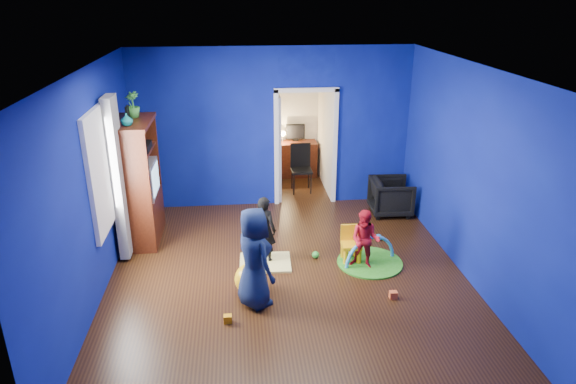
{
  "coord_description": "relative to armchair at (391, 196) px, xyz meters",
  "views": [
    {
      "loc": [
        -0.64,
        -6.23,
        3.8
      ],
      "look_at": [
        0.03,
        0.4,
        1.15
      ],
      "focal_mm": 32.0,
      "sensor_mm": 36.0,
      "label": 1
    }
  ],
  "objects": [
    {
      "name": "alcove",
      "position": [
        -1.47,
        1.57,
        0.92
      ],
      "size": [
        1.0,
        1.75,
        2.5
      ],
      "primitive_type": null,
      "color": "silver",
      "rests_on": "floor"
    },
    {
      "name": "ceiling",
      "position": [
        -2.07,
        -2.06,
        2.57
      ],
      "size": [
        5.0,
        5.5,
        0.01
      ],
      "primitive_type": "cube",
      "color": "white",
      "rests_on": "wall_back"
    },
    {
      "name": "child_black",
      "position": [
        -2.37,
        -1.5,
        0.19
      ],
      "size": [
        0.45,
        0.41,
        1.03
      ],
      "primitive_type": "imported",
      "rotation": [
        0.0,
        0.0,
        2.59
      ],
      "color": "black",
      "rests_on": "floor"
    },
    {
      "name": "kid_chair",
      "position": [
        -1.09,
        -1.67,
        -0.08
      ],
      "size": [
        0.29,
        0.29,
        0.5
      ],
      "primitive_type": "cube",
      "rotation": [
        0.0,
        0.0,
        -0.04
      ],
      "color": "yellow",
      "rests_on": "floor"
    },
    {
      "name": "toy_arch",
      "position": [
        -0.82,
        -1.75,
        -0.31
      ],
      "size": [
        0.83,
        0.34,
        0.86
      ],
      "primitive_type": "torus",
      "rotation": [
        1.57,
        0.0,
        0.35
      ],
      "color": "#3F8CD8",
      "rests_on": "floor"
    },
    {
      "name": "toddler_red",
      "position": [
        -0.94,
        -1.87,
        0.12
      ],
      "size": [
        0.54,
        0.49,
        0.9
      ],
      "primitive_type": "imported",
      "rotation": [
        0.0,
        0.0,
        -0.43
      ],
      "color": "red",
      "rests_on": "floor"
    },
    {
      "name": "floor",
      "position": [
        -2.07,
        -2.06,
        -0.33
      ],
      "size": [
        5.0,
        5.5,
        0.01
      ],
      "primitive_type": "cube",
      "color": "black",
      "rests_on": "ground"
    },
    {
      "name": "doorway",
      "position": [
        -1.47,
        0.69,
        0.72
      ],
      "size": [
        1.16,
        0.1,
        2.1
      ],
      "primitive_type": "cube",
      "color": "white",
      "rests_on": "floor"
    },
    {
      "name": "curtain",
      "position": [
        -4.44,
        -1.16,
        0.92
      ],
      "size": [
        0.14,
        0.42,
        2.4
      ],
      "primitive_type": "cube",
      "color": "slate",
      "rests_on": "floor"
    },
    {
      "name": "toy_4",
      "position": [
        -1.02,
        -1.51,
        -0.28
      ],
      "size": [
        0.1,
        0.08,
        0.1
      ],
      "primitive_type": "cube",
      "color": "#C94BBF",
      "rests_on": "floor"
    },
    {
      "name": "desk_lamp",
      "position": [
        -1.75,
        2.26,
        0.6
      ],
      "size": [
        0.14,
        0.14,
        0.14
      ],
      "primitive_type": "sphere",
      "color": "#FFD88C",
      "rests_on": "study_desk"
    },
    {
      "name": "child_navy",
      "position": [
        -2.56,
        -2.62,
        0.34
      ],
      "size": [
        0.69,
        0.77,
        1.33
      ],
      "primitive_type": "imported",
      "rotation": [
        0.0,
        0.0,
        2.08
      ],
      "color": "#10123B",
      "rests_on": "floor"
    },
    {
      "name": "tv_armoire",
      "position": [
        -4.28,
        -0.57,
        0.65
      ],
      "size": [
        0.58,
        1.14,
        1.96
      ],
      "primitive_type": "cube",
      "color": "#3E0F0A",
      "rests_on": "floor"
    },
    {
      "name": "folding_chair",
      "position": [
        -1.47,
        1.24,
        0.13
      ],
      "size": [
        0.4,
        0.4,
        0.92
      ],
      "primitive_type": "cube",
      "color": "black",
      "rests_on": "floor"
    },
    {
      "name": "toy_3",
      "position": [
        -1.6,
        -1.51,
        -0.27
      ],
      "size": [
        0.11,
        0.11,
        0.11
      ],
      "primitive_type": "sphere",
      "color": "green",
      "rests_on": "floor"
    },
    {
      "name": "vase",
      "position": [
        -4.28,
        -0.87,
        1.72
      ],
      "size": [
        0.18,
        0.18,
        0.18
      ],
      "primitive_type": "imported",
      "rotation": [
        0.0,
        0.0,
        0.05
      ],
      "color": "#0D566D",
      "rests_on": "tv_armoire"
    },
    {
      "name": "toy_2",
      "position": [
        -2.91,
        -3.0,
        -0.28
      ],
      "size": [
        0.1,
        0.08,
        0.1
      ],
      "primitive_type": "cube",
      "color": "orange",
      "rests_on": "floor"
    },
    {
      "name": "wall_right",
      "position": [
        0.43,
        -2.06,
        1.12
      ],
      "size": [
        0.02,
        5.5,
        2.9
      ],
      "primitive_type": "cube",
      "color": "navy",
      "rests_on": "floor"
    },
    {
      "name": "potted_plant",
      "position": [
        -4.28,
        -0.35,
        1.83
      ],
      "size": [
        0.29,
        0.29,
        0.39
      ],
      "primitive_type": "imported",
      "rotation": [
        0.0,
        0.0,
        -0.42
      ],
      "color": "green",
      "rests_on": "tv_armoire"
    },
    {
      "name": "hopper_ball",
      "position": [
        -2.61,
        -2.37,
        -0.11
      ],
      "size": [
        0.42,
        0.42,
        0.42
      ],
      "primitive_type": "sphere",
      "color": "yellow",
      "rests_on": "floor"
    },
    {
      "name": "armchair",
      "position": [
        0.0,
        0.0,
        0.0
      ],
      "size": [
        0.75,
        0.73,
        0.65
      ],
      "primitive_type": "imported",
      "rotation": [
        0.0,
        0.0,
        1.52
      ],
      "color": "black",
      "rests_on": "floor"
    },
    {
      "name": "toy_1",
      "position": [
        -0.49,
        -1.03,
        -0.27
      ],
      "size": [
        0.11,
        0.11,
        0.11
      ],
      "primitive_type": "sphere",
      "color": "blue",
      "rests_on": "floor"
    },
    {
      "name": "toy_0",
      "position": [
        -0.74,
        -2.7,
        -0.28
      ],
      "size": [
        0.1,
        0.08,
        0.1
      ],
      "primitive_type": "cube",
      "color": "orange",
      "rests_on": "floor"
    },
    {
      "name": "desk_monitor",
      "position": [
        -1.47,
        2.32,
        0.62
      ],
      "size": [
        0.4,
        0.05,
        0.32
      ],
      "primitive_type": "cube",
      "color": "black",
      "rests_on": "study_desk"
    },
    {
      "name": "yellow_blanket",
      "position": [
        -2.37,
        -1.6,
        -0.31
      ],
      "size": [
        0.78,
        0.63,
        0.03
      ],
      "primitive_type": "cube",
      "rotation": [
        0.0,
        0.0,
        -0.05
      ],
      "color": "#F2E07A",
      "rests_on": "floor"
    },
    {
      "name": "crt_tv",
      "position": [
        -4.24,
        -0.57,
        0.69
      ],
      "size": [
        0.46,
        0.7,
        0.54
      ],
      "primitive_type": "cube",
      "color": "silver",
      "rests_on": "tv_armoire"
    },
    {
      "name": "wall_front",
      "position": [
        -2.07,
        -4.81,
        1.12
      ],
      "size": [
        5.0,
        0.02,
        2.9
      ],
      "primitive_type": "cube",
      "color": "navy",
      "rests_on": "floor"
    },
    {
      "name": "wall_left",
      "position": [
        -4.57,
        -2.06,
        1.12
      ],
      "size": [
        0.02,
        5.5,
        2.9
      ],
      "primitive_type": "cube",
      "color": "navy",
      "rests_on": "floor"
    },
    {
      "name": "play_mat",
      "position": [
        -0.82,
        -1.75,
        -0.31
      ],
      "size": [
        0.97,
        0.97,
        0.03
      ],
      "primitive_type": "cylinder",
      "color": "green",
      "rests_on": "floor"
    },
    {
      "name": "wall_back",
      "position": [
        -2.07,
        0.69,
        1.12
      ],
      "size": [
        5.0,
        0.02,
        2.9
      ],
      "primitive_type": "cube",
      "color": "navy",
      "rests_on": "floor"
    },
    {
      "name": "book_shelf",
      "position": [
        -1.47,
        2.31,
        1.69
      ],
      "size": [
        0.88,
        0.24,
        0.04
      ],
      "primitive_type": "cube",
      "color": "white",
      "rests_on": "study_desk"
    },
    {
      "name": "window_left",
      "position": [
        -4.55,
        -1.71,
        1.22
      ],
      "size": [
        0.03,
        0.95,
        1.55
      ],
      "primitive_type": "cube",
      "color": "white",
      "rests_on": "wall_left"
    },
    {
      "name": "study_desk",
      "position": [
        -1.47,
        2.2,
        0.05
      ],
      "size": [
        0.88,
        0.44,
        0.75
      ],
      "primitive_type": "cube",
      "color": "#3D140A",
      "rests_on": "floor"
    }
  ]
}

